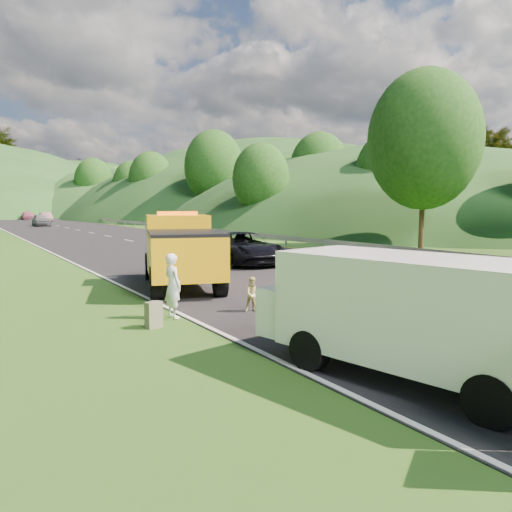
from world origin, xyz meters
TOP-DOWN VIEW (x-y plane):
  - ground at (0.00, 0.00)m, footprint 320.00×320.00m
  - road_surface at (3.00, 40.00)m, footprint 14.00×200.00m
  - guardrail at (10.30, 52.50)m, footprint 0.06×140.00m
  - tree_line_right at (23.00, 60.00)m, footprint 14.00×140.00m
  - hills_backdrop at (6.50, 134.70)m, footprint 201.00×288.60m
  - tow_truck at (-2.16, 5.52)m, footprint 3.91×6.43m
  - white_van at (-2.63, -4.97)m, footprint 3.62×6.13m
  - woman at (-4.22, 1.23)m, footprint 0.50×0.64m
  - child at (-2.15, 0.76)m, footprint 0.54×0.47m
  - suitcase at (-4.97, 0.57)m, footprint 0.42×0.30m
  - passing_suv at (3.03, 10.23)m, footprint 3.15×5.69m
  - dist_car_a at (1.13, 58.68)m, footprint 1.85×4.59m
  - dist_car_b at (4.43, 76.00)m, footprint 1.56×4.47m
  - dist_car_c at (3.18, 87.07)m, footprint 2.04×5.02m

SIDE VIEW (x-z plane):
  - ground at x=0.00m, z-range 0.00..0.00m
  - guardrail at x=10.30m, z-range -0.76..0.76m
  - tree_line_right at x=23.00m, z-range -7.00..7.00m
  - hills_backdrop at x=6.50m, z-range -22.00..22.00m
  - woman at x=-4.22m, z-range -0.82..0.82m
  - child at x=-2.15m, z-range -0.47..0.47m
  - passing_suv at x=3.03m, z-range -0.75..0.75m
  - dist_car_a at x=1.13m, z-range -0.78..0.78m
  - dist_car_b at x=4.43m, z-range -0.74..0.74m
  - dist_car_c at x=3.18m, z-range -0.73..0.73m
  - road_surface at x=3.00m, z-range 0.00..0.02m
  - suitcase at x=-4.97m, z-range 0.00..0.62m
  - white_van at x=-2.63m, z-range 0.13..2.18m
  - tow_truck at x=-2.16m, z-range -0.03..2.57m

